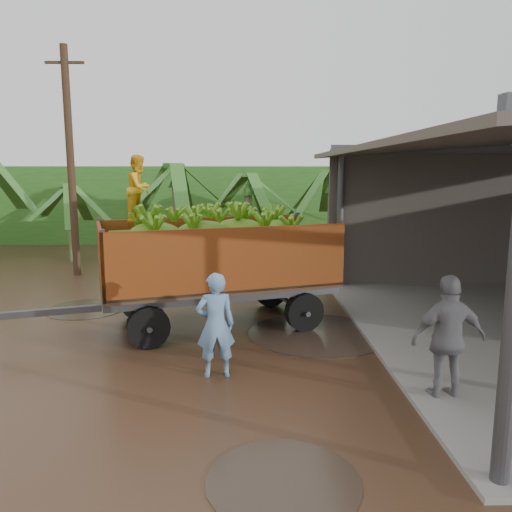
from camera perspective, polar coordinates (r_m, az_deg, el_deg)
The scene contains 6 objects.
ground at distance 9.54m, azimuth -17.10°, elevation -11.53°, with size 100.00×100.00×0.00m, color black.
hedge_north at distance 25.02m, azimuth -11.87°, elevation 5.85°, with size 22.00×3.00×3.60m, color #2D661E.
banana_trailer at distance 10.96m, azimuth -4.61°, elevation -0.30°, with size 6.96×3.77×3.73m.
man_blue at distance 8.31m, azimuth -4.65°, elevation -7.86°, with size 0.64×0.42×1.76m, color #658DB8.
man_grey at distance 7.92m, azimuth 21.14°, elevation -8.83°, with size 1.12×0.47×1.91m, color slate.
utility_pole at distance 17.18m, azimuth -20.43°, elevation 10.04°, with size 1.20×0.24×7.23m.
Camera 1 is at (2.55, -8.55, 3.38)m, focal length 35.00 mm.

